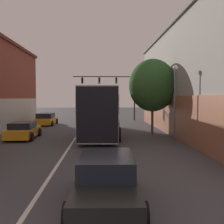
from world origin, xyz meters
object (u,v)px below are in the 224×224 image
at_px(traffic_signal_gantry, 114,86).
at_px(street_lamp, 175,101).
at_px(bus, 102,109).
at_px(street_tree_near, 153,85).
at_px(parked_car_left_mid, 46,119).
at_px(hatchback_foreground, 106,182).
at_px(parked_car_left_far, 23,131).

xyz_separation_m(traffic_signal_gantry, street_lamp, (2.94, -18.90, -1.78)).
bearing_deg(bus, street_lamp, -135.64).
relative_size(street_lamp, street_tree_near, 0.82).
distance_m(bus, parked_car_left_mid, 10.16).
xyz_separation_m(hatchback_foreground, street_tree_near, (3.98, 13.87, 3.34)).
xyz_separation_m(bus, street_tree_near, (4.07, -0.21, 1.91)).
height_order(parked_car_left_mid, street_tree_near, street_tree_near).
height_order(hatchback_foreground, parked_car_left_mid, hatchback_foreground).
bearing_deg(traffic_signal_gantry, parked_car_left_far, -115.15).
relative_size(hatchback_foreground, parked_car_left_far, 1.05).
bearing_deg(traffic_signal_gantry, bus, -96.51).
relative_size(hatchback_foreground, parked_car_left_mid, 1.02).
bearing_deg(parked_car_left_far, traffic_signal_gantry, -25.93).
relative_size(parked_car_left_mid, street_tree_near, 0.69).
height_order(parked_car_left_far, street_lamp, street_lamp).
height_order(hatchback_foreground, traffic_signal_gantry, traffic_signal_gantry).
distance_m(bus, hatchback_foreground, 14.16).
bearing_deg(hatchback_foreground, street_lamp, -24.69).
bearing_deg(hatchback_foreground, parked_car_left_mid, 17.51).
xyz_separation_m(bus, street_lamp, (4.51, -5.12, 0.72)).
height_order(street_lamp, street_tree_near, street_tree_near).
relative_size(traffic_signal_gantry, street_tree_near, 1.36).
distance_m(bus, street_lamp, 6.86).
xyz_separation_m(parked_car_left_far, traffic_signal_gantry, (7.35, 15.65, 3.99)).
bearing_deg(parked_car_left_far, street_tree_near, -81.22).
distance_m(traffic_signal_gantry, street_tree_near, 14.22).
distance_m(street_lamp, street_tree_near, 5.07).
height_order(hatchback_foreground, street_tree_near, street_tree_near).
bearing_deg(street_tree_near, parked_car_left_far, -170.44).
distance_m(parked_car_left_far, traffic_signal_gantry, 17.74).
relative_size(bus, parked_car_left_far, 2.88).
xyz_separation_m(hatchback_foreground, parked_car_left_far, (-5.86, 12.21, -0.06)).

